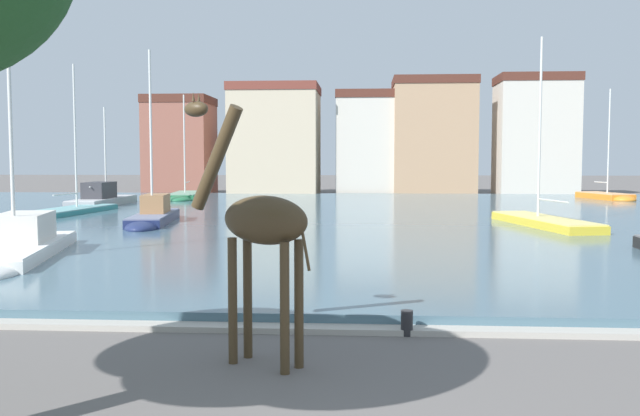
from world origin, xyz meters
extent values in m
cube|color=#476675|center=(0.00, 33.13, 0.15)|extent=(88.34, 50.85, 0.30)
cube|color=#ADA89E|center=(0.00, 7.46, 0.06)|extent=(88.34, 0.50, 0.12)
cylinder|color=#42331E|center=(-1.55, 5.28, 1.07)|extent=(0.16, 0.16, 2.15)
cylinder|color=#42331E|center=(-1.35, 5.64, 1.07)|extent=(0.16, 0.16, 2.15)
cylinder|color=#42331E|center=(-0.60, 4.77, 1.07)|extent=(0.16, 0.16, 2.15)
cylinder|color=#42331E|center=(-0.41, 5.12, 1.07)|extent=(0.16, 0.16, 2.15)
ellipsoid|color=#42331E|center=(-0.98, 5.20, 2.46)|extent=(1.76, 1.34, 0.82)
cylinder|color=#42331E|center=(-1.89, 5.70, 3.48)|extent=(1.10, 0.74, 1.83)
ellipsoid|color=#42331E|center=(-2.29, 5.92, 4.34)|extent=(0.58, 0.48, 0.27)
cone|color=#42331E|center=(-2.33, 5.86, 4.56)|extent=(0.06, 0.06, 0.16)
cone|color=#42331E|center=(-2.26, 5.98, 4.56)|extent=(0.06, 0.06, 0.16)
cylinder|color=#42331E|center=(-0.29, 4.82, 2.11)|extent=(0.23, 0.15, 0.87)
cube|color=#939399|center=(-17.61, 40.20, 0.39)|extent=(2.18, 8.43, 0.77)
ellipsoid|color=#939399|center=(-17.66, 44.19, 0.39)|extent=(1.91, 2.96, 0.73)
cube|color=#B1B1B5|center=(-17.61, 40.20, 0.80)|extent=(2.14, 8.26, 0.06)
cube|color=#333338|center=(-17.60, 39.57, 1.39)|extent=(1.49, 2.96, 1.12)
cylinder|color=silver|center=(-17.62, 40.83, 3.98)|extent=(0.12, 0.12, 6.42)
cylinder|color=silver|center=(-17.60, 39.36, 1.67)|extent=(0.12, 2.94, 0.08)
cube|color=gold|center=(9.27, 26.98, 0.33)|extent=(3.48, 8.59, 0.67)
ellipsoid|color=gold|center=(8.47, 30.88, 0.33)|extent=(2.21, 3.21, 0.64)
cube|color=#DFCD77|center=(9.27, 26.98, 0.70)|extent=(3.41, 8.42, 0.06)
cylinder|color=silver|center=(9.14, 27.59, 5.02)|extent=(0.12, 0.12, 8.69)
cylinder|color=silver|center=(9.44, 26.15, 1.57)|extent=(0.67, 2.90, 0.08)
cube|color=navy|center=(-9.97, 27.59, 0.35)|extent=(2.67, 7.30, 0.71)
ellipsoid|color=navy|center=(-9.48, 24.24, 0.35)|extent=(1.84, 2.69, 0.67)
cube|color=slate|center=(-9.97, 27.59, 0.74)|extent=(2.62, 7.15, 0.06)
cube|color=#9E7047|center=(-10.05, 28.12, 1.23)|extent=(1.51, 2.64, 0.93)
cylinder|color=silver|center=(-9.89, 27.06, 4.79)|extent=(0.12, 0.12, 8.16)
cylinder|color=silver|center=(-10.07, 28.30, 1.61)|extent=(0.44, 2.48, 0.08)
cube|color=orange|center=(20.21, 50.42, 0.37)|extent=(3.17, 5.82, 0.75)
ellipsoid|color=orange|center=(20.76, 47.87, 0.37)|extent=(2.21, 2.28, 0.71)
cube|color=#E2A56E|center=(20.21, 50.42, 0.78)|extent=(3.11, 5.70, 0.06)
cylinder|color=silver|center=(20.29, 50.02, 4.95)|extent=(0.12, 0.12, 8.40)
cylinder|color=silver|center=(20.09, 50.96, 1.65)|extent=(0.49, 1.90, 0.08)
cube|color=#236B42|center=(-14.20, 49.57, 0.35)|extent=(3.13, 7.87, 0.70)
ellipsoid|color=#236B42|center=(-13.76, 45.95, 0.35)|extent=(2.32, 2.90, 0.67)
cube|color=gray|center=(-14.20, 49.57, 0.73)|extent=(3.07, 7.71, 0.06)
cylinder|color=silver|center=(-14.13, 49.00, 4.75)|extent=(0.12, 0.12, 8.10)
cylinder|color=silver|center=(-14.29, 50.33, 1.60)|extent=(0.40, 2.67, 0.08)
cube|color=white|center=(-10.65, 15.48, 0.33)|extent=(3.93, 8.13, 0.66)
cube|color=silver|center=(-10.65, 15.48, 0.69)|extent=(3.85, 7.96, 0.06)
cube|color=silver|center=(-10.79, 16.06, 1.20)|extent=(2.12, 3.02, 0.95)
cylinder|color=silver|center=(-10.52, 14.91, 5.03)|extent=(0.12, 0.12, 8.74)
cylinder|color=silver|center=(-10.83, 16.25, 1.56)|extent=(0.71, 2.69, 0.08)
cube|color=teal|center=(-16.79, 33.34, 0.28)|extent=(2.79, 7.90, 0.56)
ellipsoid|color=teal|center=(-16.53, 37.02, 0.28)|extent=(2.21, 2.85, 0.53)
cube|color=#6EA5A8|center=(-16.79, 33.34, 0.59)|extent=(2.73, 7.74, 0.06)
cylinder|color=silver|center=(-16.75, 33.92, 4.88)|extent=(0.12, 0.12, 8.64)
cylinder|color=silver|center=(-16.84, 32.57, 1.46)|extent=(0.27, 2.71, 0.08)
cylinder|color=#232326|center=(1.51, 7.31, 0.25)|extent=(0.24, 0.24, 0.50)
cube|color=#8E5142|center=(-17.97, 61.66, 4.53)|extent=(6.31, 6.14, 9.05)
cube|color=#51281E|center=(-17.97, 61.66, 9.45)|extent=(6.44, 6.26, 0.80)
cube|color=#C6B293|center=(-8.11, 60.59, 5.01)|extent=(8.47, 7.25, 10.02)
cube|color=brown|center=(-8.11, 60.59, 10.42)|extent=(8.64, 7.40, 0.80)
cube|color=beige|center=(1.37, 62.68, 4.72)|extent=(6.90, 7.42, 9.43)
cube|color=#51281E|center=(1.37, 62.68, 9.83)|extent=(7.04, 7.57, 0.80)
cube|color=tan|center=(7.44, 61.76, 5.34)|extent=(7.88, 6.62, 10.67)
cube|color=#51281E|center=(7.44, 61.76, 11.07)|extent=(8.03, 6.75, 0.80)
cube|color=beige|center=(17.10, 60.67, 5.40)|extent=(7.31, 5.27, 10.80)
cube|color=#51281E|center=(17.10, 60.67, 11.20)|extent=(7.46, 5.37, 0.80)
camera|label=1|loc=(0.66, -5.86, 3.45)|focal=37.90mm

